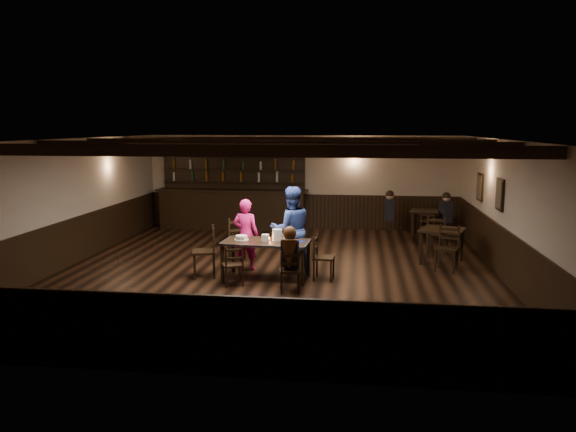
# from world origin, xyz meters

# --- Properties ---
(ground) EXTENTS (10.00, 10.00, 0.00)m
(ground) POSITION_xyz_m (0.00, 0.00, 0.00)
(ground) COLOR black
(ground) RESTS_ON ground
(room_shell) EXTENTS (9.02, 10.02, 2.71)m
(room_shell) POSITION_xyz_m (0.01, 0.04, 1.75)
(room_shell) COLOR beige
(room_shell) RESTS_ON ground
(dining_table) EXTENTS (1.73, 0.95, 0.75)m
(dining_table) POSITION_xyz_m (-0.12, -0.61, 0.68)
(dining_table) COLOR black
(dining_table) RESTS_ON ground
(chair_near_left) EXTENTS (0.48, 0.47, 0.78)m
(chair_near_left) POSITION_xyz_m (-0.64, -1.21, 0.46)
(chair_near_left) COLOR black
(chair_near_left) RESTS_ON ground
(chair_near_right) EXTENTS (0.42, 0.40, 0.78)m
(chair_near_right) POSITION_xyz_m (0.46, -1.47, 0.45)
(chair_near_right) COLOR black
(chair_near_right) RESTS_ON ground
(chair_end_left) EXTENTS (0.56, 0.58, 1.01)m
(chair_end_left) POSITION_xyz_m (-1.28, -0.58, 0.59)
(chair_end_left) COLOR black
(chair_end_left) RESTS_ON ground
(chair_end_right) EXTENTS (0.43, 0.44, 0.88)m
(chair_end_right) POSITION_xyz_m (0.93, -0.53, 0.51)
(chair_end_right) COLOR black
(chair_end_right) RESTS_ON ground
(chair_far_pushed) EXTENTS (0.62, 0.62, 0.96)m
(chair_far_pushed) POSITION_xyz_m (-0.96, 0.77, 0.56)
(chair_far_pushed) COLOR black
(chair_far_pushed) RESTS_ON ground
(woman_pink) EXTENTS (0.58, 0.43, 1.49)m
(woman_pink) POSITION_xyz_m (-0.65, 0.04, 0.74)
(woman_pink) COLOR #D61089
(woman_pink) RESTS_ON ground
(man_blue) EXTENTS (1.03, 0.91, 1.76)m
(man_blue) POSITION_xyz_m (0.30, -0.01, 0.88)
(man_blue) COLOR navy
(man_blue) RESTS_ON ground
(seated_person) EXTENTS (0.31, 0.47, 0.77)m
(seated_person) POSITION_xyz_m (0.45, -1.42, 0.80)
(seated_person) COLOR black
(seated_person) RESTS_ON ground
(cake) EXTENTS (0.29, 0.29, 0.09)m
(cake) POSITION_xyz_m (-0.62, -0.56, 0.79)
(cake) COLOR white
(cake) RESTS_ON dining_table
(plate_stack_a) EXTENTS (0.15, 0.15, 0.14)m
(plate_stack_a) POSITION_xyz_m (-0.13, -0.65, 0.82)
(plate_stack_a) COLOR white
(plate_stack_a) RESTS_ON dining_table
(plate_stack_b) EXTENTS (0.19, 0.19, 0.23)m
(plate_stack_b) POSITION_xyz_m (0.09, -0.53, 0.87)
(plate_stack_b) COLOR white
(plate_stack_b) RESTS_ON dining_table
(tea_light) EXTENTS (0.05, 0.05, 0.06)m
(tea_light) POSITION_xyz_m (-0.08, -0.52, 0.78)
(tea_light) COLOR #A5A8AD
(tea_light) RESTS_ON dining_table
(salt_shaker) EXTENTS (0.03, 0.03, 0.08)m
(salt_shaker) POSITION_xyz_m (0.26, -0.72, 0.79)
(salt_shaker) COLOR silver
(salt_shaker) RESTS_ON dining_table
(pepper_shaker) EXTENTS (0.03, 0.03, 0.08)m
(pepper_shaker) POSITION_xyz_m (0.28, -0.68, 0.79)
(pepper_shaker) COLOR #A5A8AD
(pepper_shaker) RESTS_ON dining_table
(drink_glass) EXTENTS (0.07, 0.07, 0.12)m
(drink_glass) POSITION_xyz_m (0.22, -0.51, 0.81)
(drink_glass) COLOR silver
(drink_glass) RESTS_ON dining_table
(menu_red) EXTENTS (0.31, 0.27, 0.00)m
(menu_red) POSITION_xyz_m (0.35, -0.72, 0.75)
(menu_red) COLOR maroon
(menu_red) RESTS_ON dining_table
(menu_blue) EXTENTS (0.39, 0.35, 0.00)m
(menu_blue) POSITION_xyz_m (0.48, -0.55, 0.75)
(menu_blue) COLOR #0D1142
(menu_blue) RESTS_ON dining_table
(bar_counter) EXTENTS (4.39, 0.70, 2.20)m
(bar_counter) POSITION_xyz_m (-1.99, 4.72, 0.73)
(bar_counter) COLOR black
(bar_counter) RESTS_ON ground
(back_table_a) EXTENTS (1.13, 1.13, 0.75)m
(back_table_a) POSITION_xyz_m (3.47, 1.15, 0.65)
(back_table_a) COLOR black
(back_table_a) RESTS_ON ground
(back_table_b) EXTENTS (0.82, 0.82, 0.75)m
(back_table_b) POSITION_xyz_m (3.39, 3.92, 0.64)
(back_table_b) COLOR black
(back_table_b) RESTS_ON ground
(bg_patron_left) EXTENTS (0.24, 0.39, 0.80)m
(bg_patron_left) POSITION_xyz_m (2.47, 3.90, 0.87)
(bg_patron_left) COLOR black
(bg_patron_left) RESTS_ON ground
(bg_patron_right) EXTENTS (0.31, 0.42, 0.79)m
(bg_patron_right) POSITION_xyz_m (3.93, 3.78, 0.86)
(bg_patron_right) COLOR black
(bg_patron_right) RESTS_ON ground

